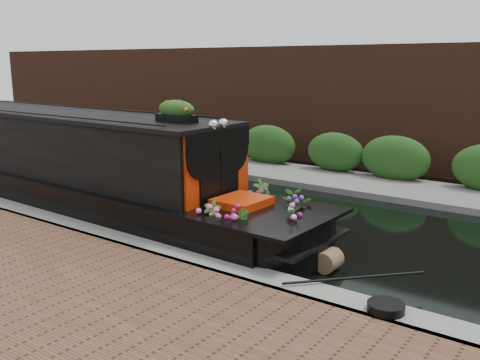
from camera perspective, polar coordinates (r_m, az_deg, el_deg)
The scene contains 8 objects.
ground at distance 12.62m, azimuth -0.91°, elevation -3.38°, with size 80.00×80.00×0.00m, color black.
near_bank_coping at distance 10.31m, azimuth -12.14°, elevation -7.35°, with size 40.00×0.60×0.50m, color gray.
far_bank_path at distance 16.07m, azimuth 8.17°, elevation -0.05°, with size 40.00×2.40×0.34m, color slate.
far_hedge at distance 16.85m, azimuth 9.62°, elevation 0.48°, with size 40.00×1.10×2.80m, color #204818.
far_brick_wall at distance 18.72m, azimuth 12.52°, elevation 1.55°, with size 40.00×1.00×8.00m, color #4C2719.
narrowboat at distance 13.28m, azimuth -17.07°, elevation 0.77°, with size 12.65×2.43×2.96m.
rope_fender at distance 9.21m, azimuth 9.48°, elevation -8.47°, with size 0.36×0.36×0.42m, color brown.
coiled_mooring_rope at distance 7.43m, azimuth 15.30°, elevation -12.97°, with size 0.49×0.49×0.12m, color black.
Camera 1 is at (7.34, -9.67, 3.44)m, focal length 40.00 mm.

